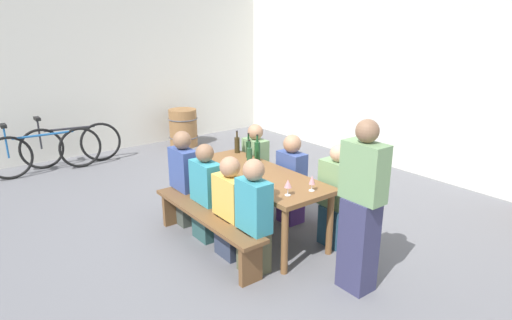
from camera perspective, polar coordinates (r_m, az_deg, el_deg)
name	(u,v)px	position (r m, az deg, el deg)	size (l,w,h in m)	color
ground_plane	(256,232)	(5.19, 0.00, -9.52)	(24.00, 24.00, 0.00)	slate
back_wall	(434,76)	(7.31, 22.52, 10.24)	(14.00, 0.20, 3.20)	silver
side_wall	(108,67)	(8.77, -18.98, 11.61)	(0.20, 7.34, 3.20)	silver
tasting_table	(256,180)	(4.92, 0.00, -2.61)	(1.90, 0.75, 0.75)	brown
bench_near	(206,220)	(4.70, -6.63, -7.92)	(1.80, 0.30, 0.45)	brown
bench_far	(299,192)	(5.45, 5.68, -4.22)	(1.80, 0.30, 0.45)	brown
wine_bottle_0	(257,151)	(5.27, 0.17, 1.21)	(0.07, 0.07, 0.34)	#194723
wine_bottle_1	(249,156)	(5.12, -0.87, 0.54)	(0.07, 0.07, 0.32)	#234C2D
wine_bottle_2	(237,145)	(5.63, -2.52, 2.06)	(0.07, 0.07, 0.29)	#332814
wine_bottle_3	(249,149)	(5.43, -1.00, 1.51)	(0.07, 0.07, 0.31)	#143319
wine_glass_0	(312,180)	(4.36, 7.43, -2.69)	(0.06, 0.06, 0.17)	silver
wine_glass_1	(288,184)	(4.22, 4.25, -3.19)	(0.08, 0.08, 0.17)	silver
seated_guest_near_0	(184,180)	(5.29, -9.50, -2.63)	(0.40, 0.24, 1.17)	#41483F
seated_guest_near_1	(206,195)	(4.88, -6.60, -4.61)	(0.40, 0.24, 1.12)	#2A4F4E
seated_guest_near_2	(231,210)	(4.50, -3.36, -6.63)	(0.41, 0.24, 1.10)	#30394E
seated_guest_near_3	(254,219)	(4.19, -0.30, -7.84)	(0.35, 0.24, 1.17)	#535439
seated_guest_far_0	(255,166)	(5.79, -0.08, -0.84)	(0.35, 0.24, 1.11)	#574C4B
seated_guest_far_1	(291,181)	(5.27, 4.69, -2.75)	(0.36, 0.24, 1.12)	#46286E
seated_guest_far_2	(336,199)	(4.79, 10.55, -5.07)	(0.39, 0.24, 1.15)	#284F69
standing_host	(361,211)	(3.95, 13.74, -6.59)	(0.40, 0.24, 1.61)	#343458
wine_barrel	(183,128)	(8.83, -9.62, 4.25)	(0.59, 0.59, 0.75)	olive
parked_bicycle_0	(71,144)	(8.14, -23.29, 1.91)	(0.34, 1.64, 0.90)	black
parked_bicycle_1	(45,152)	(7.85, -26.16, 1.00)	(0.20, 1.78, 0.90)	black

